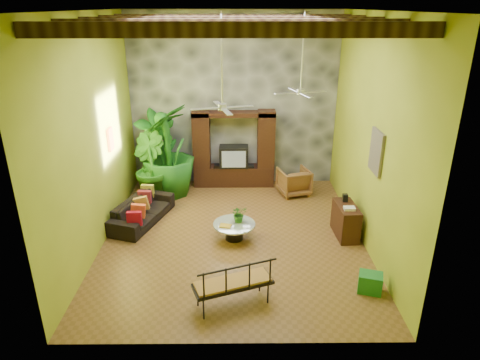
{
  "coord_description": "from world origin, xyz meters",
  "views": [
    {
      "loc": [
        0.08,
        -8.92,
        5.11
      ],
      "look_at": [
        0.16,
        0.2,
        1.36
      ],
      "focal_mm": 32.0,
      "sensor_mm": 36.0,
      "label": 1
    }
  ],
  "objects_px": {
    "iron_bench": "(233,282)",
    "green_bin": "(370,283)",
    "ceiling_fan_front": "(222,97)",
    "tall_plant_a": "(158,150)",
    "tall_plant_c": "(168,151)",
    "entertainment_center": "(234,155)",
    "side_console": "(346,221)",
    "coffee_table": "(234,229)",
    "wicker_armchair": "(294,181)",
    "tall_plant_b": "(149,167)",
    "sofa": "(142,211)",
    "ceiling_fan_back": "(301,83)"
  },
  "relations": [
    {
      "from": "sofa",
      "to": "tall_plant_b",
      "type": "height_order",
      "value": "tall_plant_b"
    },
    {
      "from": "iron_bench",
      "to": "green_bin",
      "type": "bearing_deg",
      "value": -10.7
    },
    {
      "from": "entertainment_center",
      "to": "sofa",
      "type": "bearing_deg",
      "value": -133.92
    },
    {
      "from": "wicker_armchair",
      "to": "green_bin",
      "type": "bearing_deg",
      "value": 84.94
    },
    {
      "from": "sofa",
      "to": "wicker_armchair",
      "type": "xyz_separation_m",
      "value": [
        4.03,
        1.7,
        0.08
      ]
    },
    {
      "from": "ceiling_fan_front",
      "to": "tall_plant_c",
      "type": "distance_m",
      "value": 3.92
    },
    {
      "from": "ceiling_fan_back",
      "to": "wicker_armchair",
      "type": "relative_size",
      "value": 2.22
    },
    {
      "from": "ceiling_fan_front",
      "to": "side_console",
      "type": "bearing_deg",
      "value": 8.14
    },
    {
      "from": "sofa",
      "to": "tall_plant_a",
      "type": "relative_size",
      "value": 0.86
    },
    {
      "from": "ceiling_fan_front",
      "to": "coffee_table",
      "type": "relative_size",
      "value": 1.89
    },
    {
      "from": "entertainment_center",
      "to": "side_console",
      "type": "bearing_deg",
      "value": -49.74
    },
    {
      "from": "ceiling_fan_back",
      "to": "tall_plant_c",
      "type": "relative_size",
      "value": 0.71
    },
    {
      "from": "coffee_table",
      "to": "tall_plant_c",
      "type": "bearing_deg",
      "value": 125.33
    },
    {
      "from": "sofa",
      "to": "green_bin",
      "type": "bearing_deg",
      "value": -102.06
    },
    {
      "from": "side_console",
      "to": "green_bin",
      "type": "bearing_deg",
      "value": -93.77
    },
    {
      "from": "entertainment_center",
      "to": "tall_plant_b",
      "type": "xyz_separation_m",
      "value": [
        -2.34,
        -1.0,
        -0.0
      ]
    },
    {
      "from": "wicker_armchair",
      "to": "side_console",
      "type": "bearing_deg",
      "value": 94.57
    },
    {
      "from": "sofa",
      "to": "side_console",
      "type": "xyz_separation_m",
      "value": [
        4.95,
        -0.74,
        0.09
      ]
    },
    {
      "from": "iron_bench",
      "to": "ceiling_fan_back",
      "type": "bearing_deg",
      "value": 46.85
    },
    {
      "from": "wicker_armchair",
      "to": "tall_plant_b",
      "type": "relative_size",
      "value": 0.44
    },
    {
      "from": "ceiling_fan_front",
      "to": "sofa",
      "type": "height_order",
      "value": "ceiling_fan_front"
    },
    {
      "from": "sofa",
      "to": "iron_bench",
      "type": "relative_size",
      "value": 1.35
    },
    {
      "from": "coffee_table",
      "to": "green_bin",
      "type": "distance_m",
      "value": 3.29
    },
    {
      "from": "tall_plant_c",
      "to": "iron_bench",
      "type": "xyz_separation_m",
      "value": [
        1.84,
        -5.08,
        -0.76
      ]
    },
    {
      "from": "green_bin",
      "to": "coffee_table",
      "type": "bearing_deg",
      "value": 142.27
    },
    {
      "from": "entertainment_center",
      "to": "tall_plant_b",
      "type": "height_order",
      "value": "entertainment_center"
    },
    {
      "from": "tall_plant_c",
      "to": "side_console",
      "type": "height_order",
      "value": "tall_plant_c"
    },
    {
      "from": "ceiling_fan_front",
      "to": "tall_plant_a",
      "type": "relative_size",
      "value": 0.78
    },
    {
      "from": "ceiling_fan_front",
      "to": "ceiling_fan_back",
      "type": "bearing_deg",
      "value": 41.63
    },
    {
      "from": "entertainment_center",
      "to": "green_bin",
      "type": "bearing_deg",
      "value": -63.59
    },
    {
      "from": "wicker_armchair",
      "to": "green_bin",
      "type": "height_order",
      "value": "wicker_armchair"
    },
    {
      "from": "tall_plant_c",
      "to": "iron_bench",
      "type": "distance_m",
      "value": 5.46
    },
    {
      "from": "sofa",
      "to": "tall_plant_b",
      "type": "distance_m",
      "value": 1.54
    },
    {
      "from": "ceiling_fan_back",
      "to": "tall_plant_c",
      "type": "distance_m",
      "value": 4.22
    },
    {
      "from": "sofa",
      "to": "tall_plant_c",
      "type": "distance_m",
      "value": 2.06
    },
    {
      "from": "wicker_armchair",
      "to": "iron_bench",
      "type": "relative_size",
      "value": 0.55
    },
    {
      "from": "iron_bench",
      "to": "side_console",
      "type": "bearing_deg",
      "value": 24.17
    },
    {
      "from": "entertainment_center",
      "to": "ceiling_fan_front",
      "type": "height_order",
      "value": "ceiling_fan_front"
    },
    {
      "from": "coffee_table",
      "to": "iron_bench",
      "type": "height_order",
      "value": "iron_bench"
    },
    {
      "from": "coffee_table",
      "to": "iron_bench",
      "type": "bearing_deg",
      "value": -90.33
    },
    {
      "from": "ceiling_fan_front",
      "to": "wicker_armchair",
      "type": "height_order",
      "value": "ceiling_fan_front"
    },
    {
      "from": "sofa",
      "to": "wicker_armchair",
      "type": "bearing_deg",
      "value": -48.76
    },
    {
      "from": "ceiling_fan_back",
      "to": "green_bin",
      "type": "bearing_deg",
      "value": -72.99
    },
    {
      "from": "tall_plant_c",
      "to": "side_console",
      "type": "relative_size",
      "value": 2.68
    },
    {
      "from": "tall_plant_a",
      "to": "tall_plant_c",
      "type": "distance_m",
      "value": 0.57
    },
    {
      "from": "coffee_table",
      "to": "green_bin",
      "type": "xyz_separation_m",
      "value": [
        2.6,
        -2.01,
        -0.07
      ]
    },
    {
      "from": "tall_plant_c",
      "to": "iron_bench",
      "type": "relative_size",
      "value": 1.72
    },
    {
      "from": "sofa",
      "to": "side_console",
      "type": "distance_m",
      "value": 5.01
    },
    {
      "from": "wicker_armchair",
      "to": "tall_plant_c",
      "type": "bearing_deg",
      "value": -16.65
    },
    {
      "from": "tall_plant_b",
      "to": "side_console",
      "type": "xyz_separation_m",
      "value": [
        4.99,
        -2.13,
        -0.57
      ]
    }
  ]
}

